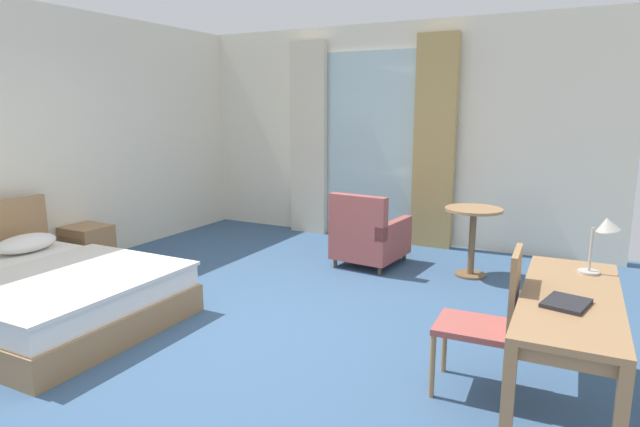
{
  "coord_description": "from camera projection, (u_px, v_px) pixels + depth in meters",
  "views": [
    {
      "loc": [
        2.5,
        -3.33,
        1.8
      ],
      "look_at": [
        0.65,
        0.22,
        0.99
      ],
      "focal_mm": 29.78,
      "sensor_mm": 36.0,
      "label": 1
    }
  ],
  "objects": [
    {
      "name": "balcony_glass_door",
      "position": [
        370.0,
        147.0,
        7.23
      ],
      "size": [
        1.38,
        0.02,
        2.53
      ],
      "primitive_type": "cube",
      "color": "silver",
      "rests_on": "ground"
    },
    {
      "name": "desk_chair",
      "position": [
        491.0,
        317.0,
        3.29
      ],
      "size": [
        0.49,
        0.43,
        0.96
      ],
      "color": "#9E4C47",
      "rests_on": "ground"
    },
    {
      "name": "desk_lamp",
      "position": [
        604.0,
        232.0,
        3.39
      ],
      "size": [
        0.23,
        0.17,
        0.39
      ],
      "color": "#B7B2A8",
      "rests_on": "writing_desk"
    },
    {
      "name": "nightstand",
      "position": [
        88.0,
        246.0,
        6.03
      ],
      "size": [
        0.46,
        0.43,
        0.48
      ],
      "color": "#9E754C",
      "rests_on": "ground"
    },
    {
      "name": "curtain_panel_left",
      "position": [
        308.0,
        139.0,
        7.54
      ],
      "size": [
        0.55,
        0.1,
        2.7
      ],
      "primitive_type": "cube",
      "color": "beige",
      "rests_on": "ground"
    },
    {
      "name": "armchair_by_window",
      "position": [
        369.0,
        237.0,
        6.08
      ],
      "size": [
        0.75,
        0.84,
        0.86
      ],
      "color": "#9E4C47",
      "rests_on": "ground"
    },
    {
      "name": "curtain_panel_right",
      "position": [
        434.0,
        143.0,
        6.71
      ],
      "size": [
        0.52,
        0.1,
        2.7
      ],
      "primitive_type": "cube",
      "color": "tan",
      "rests_on": "ground"
    },
    {
      "name": "bed",
      "position": [
        37.0,
        293.0,
        4.51
      ],
      "size": [
        2.14,
        1.69,
        0.91
      ],
      "color": "#9E754C",
      "rests_on": "ground"
    },
    {
      "name": "closed_book",
      "position": [
        566.0,
        303.0,
        2.89
      ],
      "size": [
        0.26,
        0.3,
        0.02
      ],
      "primitive_type": "cube",
      "rotation": [
        0.0,
        0.0,
        -0.22
      ],
      "color": "#232328",
      "rests_on": "writing_desk"
    },
    {
      "name": "round_cafe_table",
      "position": [
        473.0,
        227.0,
        5.66
      ],
      "size": [
        0.6,
        0.6,
        0.75
      ],
      "color": "#9E754C",
      "rests_on": "ground"
    },
    {
      "name": "writing_desk",
      "position": [
        570.0,
        309.0,
        3.08
      ],
      "size": [
        0.58,
        1.58,
        0.74
      ],
      "color": "#9E754C",
      "rests_on": "ground"
    },
    {
      "name": "wall_back",
      "position": [
        391.0,
        134.0,
        7.15
      ],
      "size": [
        5.83,
        0.12,
        2.88
      ],
      "primitive_type": "cube",
      "color": "silver",
      "rests_on": "ground"
    },
    {
      "name": "ground",
      "position": [
        239.0,
        334.0,
        4.39
      ],
      "size": [
        6.23,
        7.55,
        0.1
      ],
      "primitive_type": "cube",
      "color": "#38567A"
    },
    {
      "name": "wall_left",
      "position": [
        5.0,
        143.0,
        5.39
      ],
      "size": [
        0.12,
        7.15,
        2.88
      ],
      "primitive_type": "cube",
      "color": "silver",
      "rests_on": "ground"
    }
  ]
}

